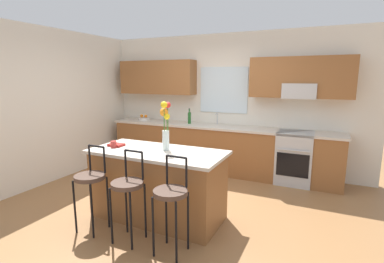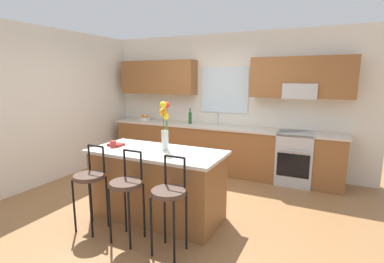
# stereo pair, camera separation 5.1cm
# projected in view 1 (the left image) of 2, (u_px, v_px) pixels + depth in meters

# --- Properties ---
(ground_plane) EXTENTS (14.00, 14.00, 0.00)m
(ground_plane) POSITION_uv_depth(u_px,v_px,m) (178.00, 204.00, 4.27)
(ground_plane) COLOR olive
(wall_left) EXTENTS (0.12, 4.60, 2.70)m
(wall_left) POSITION_uv_depth(u_px,v_px,m) (63.00, 105.00, 5.35)
(wall_left) COLOR silver
(wall_left) RESTS_ON ground
(back_wall_assembly) EXTENTS (5.60, 0.50, 2.70)m
(back_wall_assembly) POSITION_uv_depth(u_px,v_px,m) (225.00, 95.00, 5.75)
(back_wall_assembly) COLOR silver
(back_wall_assembly) RESTS_ON ground
(counter_run) EXTENTS (4.56, 0.64, 0.92)m
(counter_run) POSITION_uv_depth(u_px,v_px,m) (218.00, 148.00, 5.70)
(counter_run) COLOR brown
(counter_run) RESTS_ON ground
(sink_faucet) EXTENTS (0.02, 0.13, 0.23)m
(sink_faucet) POSITION_uv_depth(u_px,v_px,m) (217.00, 118.00, 5.75)
(sink_faucet) COLOR #B7BABC
(sink_faucet) RESTS_ON counter_run
(oven_range) EXTENTS (0.60, 0.64, 0.92)m
(oven_range) POSITION_uv_depth(u_px,v_px,m) (294.00, 157.00, 5.07)
(oven_range) COLOR #B7BABC
(oven_range) RESTS_ON ground
(kitchen_island) EXTENTS (1.77, 0.82, 0.92)m
(kitchen_island) POSITION_uv_depth(u_px,v_px,m) (158.00, 184.00, 3.79)
(kitchen_island) COLOR brown
(kitchen_island) RESTS_ON ground
(bar_stool_near) EXTENTS (0.36, 0.36, 1.04)m
(bar_stool_near) POSITION_uv_depth(u_px,v_px,m) (91.00, 181.00, 3.43)
(bar_stool_near) COLOR black
(bar_stool_near) RESTS_ON ground
(bar_stool_middle) EXTENTS (0.36, 0.36, 1.04)m
(bar_stool_middle) POSITION_uv_depth(u_px,v_px,m) (128.00, 188.00, 3.20)
(bar_stool_middle) COLOR black
(bar_stool_middle) RESTS_ON ground
(bar_stool_far) EXTENTS (0.36, 0.36, 1.04)m
(bar_stool_far) POSITION_uv_depth(u_px,v_px,m) (171.00, 197.00, 2.98)
(bar_stool_far) COLOR black
(bar_stool_far) RESTS_ON ground
(flower_vase) EXTENTS (0.14, 0.16, 0.64)m
(flower_vase) POSITION_uv_depth(u_px,v_px,m) (165.00, 123.00, 3.67)
(flower_vase) COLOR silver
(flower_vase) RESTS_ON kitchen_island
(mug_ceramic) EXTENTS (0.08, 0.08, 0.09)m
(mug_ceramic) POSITION_uv_depth(u_px,v_px,m) (114.00, 144.00, 3.86)
(mug_ceramic) COLOR #A52D28
(mug_ceramic) RESTS_ON kitchen_island
(cookbook) EXTENTS (0.20, 0.15, 0.03)m
(cookbook) POSITION_uv_depth(u_px,v_px,m) (116.00, 145.00, 3.96)
(cookbook) COLOR maroon
(cookbook) RESTS_ON kitchen_island
(fruit_bowl_oranges) EXTENTS (0.24, 0.24, 0.13)m
(fruit_bowl_oranges) POSITION_uv_depth(u_px,v_px,m) (144.00, 118.00, 6.33)
(fruit_bowl_oranges) COLOR silver
(fruit_bowl_oranges) RESTS_ON counter_run
(bottle_olive_oil) EXTENTS (0.06, 0.06, 0.31)m
(bottle_olive_oil) POSITION_uv_depth(u_px,v_px,m) (189.00, 118.00, 5.85)
(bottle_olive_oil) COLOR #1E5923
(bottle_olive_oil) RESTS_ON counter_run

